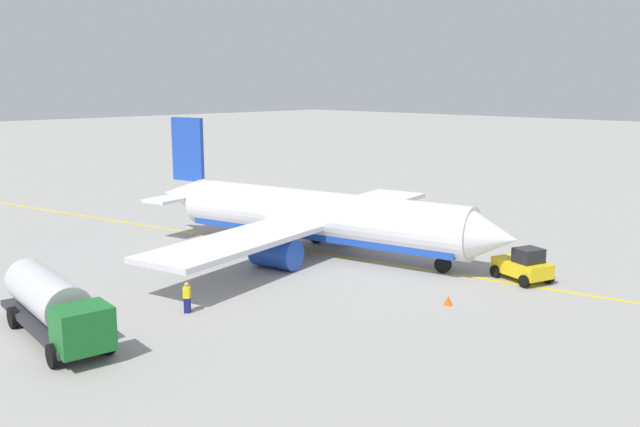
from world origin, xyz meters
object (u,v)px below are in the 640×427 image
(safety_cone_nose, at_px, (448,300))
(fuel_tanker, at_px, (54,304))
(airplane, at_px, (314,218))
(pushback_tug, at_px, (523,265))
(refueling_worker, at_px, (187,298))

(safety_cone_nose, bearing_deg, fuel_tanker, -121.33)
(airplane, distance_m, pushback_tug, 15.39)
(fuel_tanker, xyz_separation_m, pushback_tug, (11.47, 25.41, -0.72))
(refueling_worker, relative_size, safety_cone_nose, 2.99)
(refueling_worker, bearing_deg, safety_cone_nose, 49.44)
(airplane, height_order, pushback_tug, airplane)
(airplane, bearing_deg, safety_cone_nose, -13.56)
(fuel_tanker, bearing_deg, pushback_tug, 65.69)
(fuel_tanker, relative_size, pushback_tug, 2.60)
(airplane, xyz_separation_m, refueling_worker, (4.68, -14.53, -1.82))
(airplane, height_order, refueling_worker, airplane)
(airplane, bearing_deg, pushback_tug, 15.40)
(airplane, xyz_separation_m, fuel_tanker, (3.28, -21.34, -0.91))
(fuel_tanker, xyz_separation_m, refueling_worker, (1.40, 6.81, -0.90))
(pushback_tug, distance_m, refueling_worker, 21.15)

